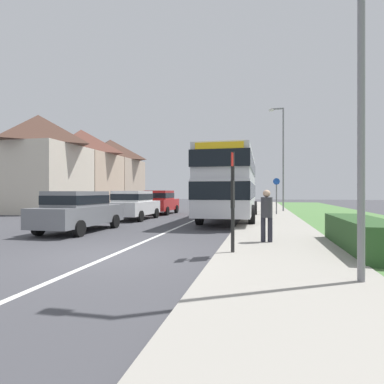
% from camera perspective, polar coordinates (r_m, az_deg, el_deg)
% --- Properties ---
extents(ground_plane, '(120.00, 120.00, 0.00)m').
position_cam_1_polar(ground_plane, '(8.33, -14.47, -11.12)').
color(ground_plane, '#424247').
extents(lane_marking_centre, '(0.14, 60.00, 0.01)m').
position_cam_1_polar(lane_marking_centre, '(15.81, -1.15, -5.78)').
color(lane_marking_centre, silver).
rests_on(lane_marking_centre, ground_plane).
extents(pavement_near_side, '(3.20, 68.00, 0.12)m').
position_cam_1_polar(pavement_near_side, '(13.38, 14.61, -6.61)').
color(pavement_near_side, '#9E998E').
rests_on(pavement_near_side, ground_plane).
extents(roadside_hedge, '(1.10, 4.24, 0.90)m').
position_cam_1_polar(roadside_hedge, '(9.50, 28.46, -6.99)').
color(roadside_hedge, '#2D5128').
rests_on(roadside_hedge, ground_plane).
extents(double_decker_bus, '(2.80, 10.34, 3.70)m').
position_cam_1_polar(double_decker_bus, '(18.00, 7.03, 1.74)').
color(double_decker_bus, '#BCBCC1').
rests_on(double_decker_bus, ground_plane).
extents(parked_car_grey, '(1.87, 4.51, 1.63)m').
position_cam_1_polar(parked_car_grey, '(13.52, -19.71, -2.98)').
color(parked_car_grey, slate).
rests_on(parked_car_grey, ground_plane).
extents(parked_car_white, '(2.00, 4.09, 1.66)m').
position_cam_1_polar(parked_car_white, '(18.53, -10.51, -2.12)').
color(parked_car_white, silver).
rests_on(parked_car_white, ground_plane).
extents(parked_car_red, '(1.93, 3.95, 1.69)m').
position_cam_1_polar(parked_car_red, '(22.86, -5.79, -1.66)').
color(parked_car_red, '#B21E1E').
rests_on(parked_car_red, ground_plane).
extents(pedestrian_at_stop, '(0.34, 0.34, 1.67)m').
position_cam_1_polar(pedestrian_at_stop, '(9.66, 13.31, -3.74)').
color(pedestrian_at_stop, '#23232D').
rests_on(pedestrian_at_stop, ground_plane).
extents(bus_stop_sign, '(0.09, 0.52, 2.60)m').
position_cam_1_polar(bus_stop_sign, '(7.88, 7.36, -0.49)').
color(bus_stop_sign, black).
rests_on(bus_stop_sign, ground_plane).
extents(cycle_route_sign, '(0.44, 0.08, 2.52)m').
position_cam_1_polar(cycle_route_sign, '(21.87, 14.99, -0.43)').
color(cycle_route_sign, slate).
rests_on(cycle_route_sign, ground_plane).
extents(street_lamp_near, '(1.14, 0.20, 7.23)m').
position_cam_1_polar(street_lamp_near, '(6.46, 27.24, 23.26)').
color(street_lamp_near, slate).
rests_on(street_lamp_near, ground_plane).
extents(street_lamp_mid, '(1.14, 0.20, 8.05)m').
position_cam_1_polar(street_lamp_mid, '(25.40, 15.92, 6.77)').
color(street_lamp_mid, slate).
rests_on(street_lamp_mid, ground_plane).
extents(house_terrace_far_side, '(6.31, 17.82, 7.61)m').
position_cam_1_polar(house_terrace_far_side, '(32.36, -19.39, 3.94)').
color(house_terrace_far_side, beige).
rests_on(house_terrace_far_side, ground_plane).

